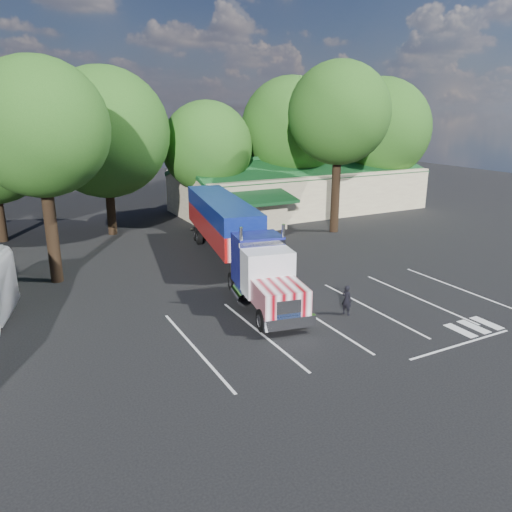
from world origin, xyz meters
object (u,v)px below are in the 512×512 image
semi_truck (231,231)px  woman (347,300)px  bicycle (231,242)px  silver_sedan (238,220)px

semi_truck → woman: bearing=-69.2°
woman → bicycle: bearing=-17.2°
semi_truck → bicycle: bearing=76.5°
silver_sedan → bicycle: bearing=156.9°
woman → semi_truck: bearing=-6.7°
semi_truck → bicycle: size_ratio=12.67×
semi_truck → woman: semi_truck is taller
woman → bicycle: size_ratio=0.96×
bicycle → silver_sedan: 6.27m
semi_truck → woman: 10.13m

